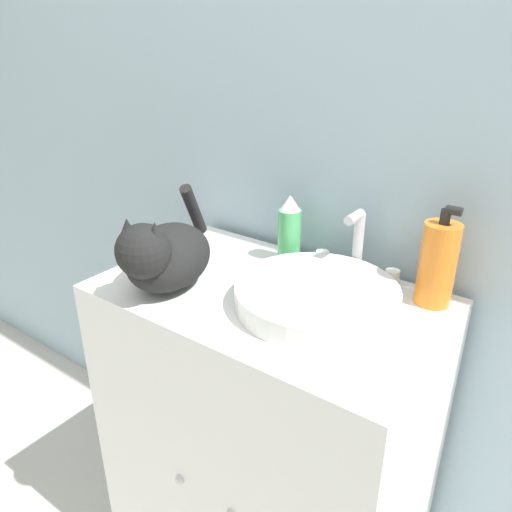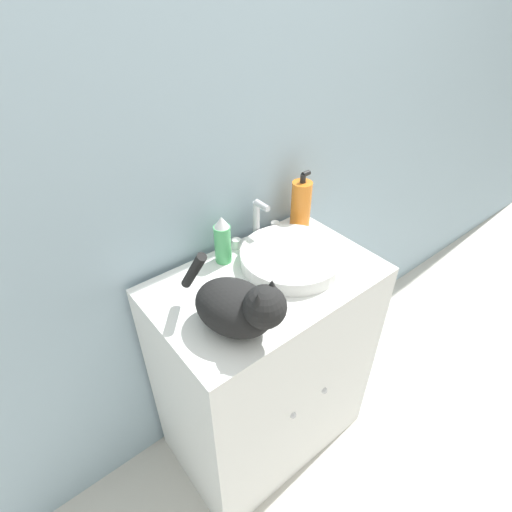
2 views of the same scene
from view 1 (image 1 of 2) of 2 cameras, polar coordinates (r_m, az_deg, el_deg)
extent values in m
cube|color=#9EB7C6|center=(1.20, 9.39, 16.85)|extent=(6.00, 0.05, 2.50)
cube|color=white|center=(1.35, 1.15, -20.83)|extent=(0.74, 0.46, 0.88)
sphere|color=silver|center=(1.23, -8.76, -23.96)|extent=(0.02, 0.02, 0.02)
cylinder|color=white|center=(1.03, 6.93, -4.55)|extent=(0.34, 0.34, 0.05)
cylinder|color=silver|center=(1.16, 11.56, 1.30)|extent=(0.02, 0.02, 0.15)
cylinder|color=silver|center=(1.10, 11.20, 4.38)|extent=(0.02, 0.06, 0.02)
cylinder|color=white|center=(1.22, 7.58, -0.21)|extent=(0.03, 0.03, 0.03)
cylinder|color=white|center=(1.15, 15.29, -2.37)|extent=(0.03, 0.03, 0.03)
ellipsoid|color=black|center=(1.10, -9.95, -0.08)|extent=(0.23, 0.27, 0.14)
sphere|color=black|center=(1.01, -12.75, 0.56)|extent=(0.14, 0.14, 0.11)
cone|color=black|center=(1.01, -14.49, 3.12)|extent=(0.04, 0.04, 0.04)
cone|color=black|center=(0.97, -11.44, 2.73)|extent=(0.04, 0.04, 0.04)
cylinder|color=black|center=(1.19, -7.14, 5.24)|extent=(0.06, 0.10, 0.14)
cylinder|color=orange|center=(1.07, 20.02, -0.92)|extent=(0.07, 0.07, 0.18)
cylinder|color=black|center=(1.03, 20.83, 4.22)|extent=(0.02, 0.02, 0.03)
cylinder|color=black|center=(1.03, 21.69, 4.83)|extent=(0.03, 0.02, 0.02)
cylinder|color=#4CB266|center=(1.21, 3.81, 2.29)|extent=(0.05, 0.05, 0.13)
cone|color=white|center=(1.18, 3.92, 6.09)|extent=(0.05, 0.05, 0.04)
camera|label=2|loc=(1.21, -59.09, 28.11)|focal=28.00mm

